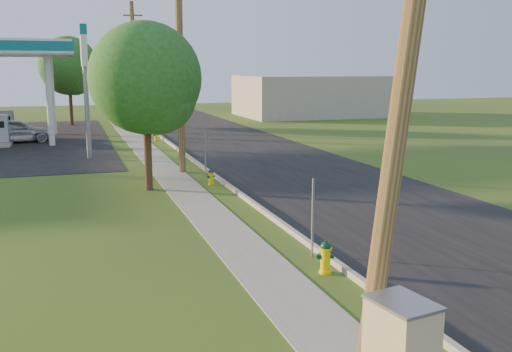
{
  "coord_description": "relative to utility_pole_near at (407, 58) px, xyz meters",
  "views": [
    {
      "loc": [
        -5.37,
        -8.45,
        4.65
      ],
      "look_at": [
        0.0,
        8.0,
        1.4
      ],
      "focal_mm": 40.0,
      "sensor_mm": 36.0,
      "label": 1
    }
  ],
  "objects": [
    {
      "name": "ground_plane",
      "position": [
        0.6,
        1.0,
        -4.8
      ],
      "size": [
        140.0,
        140.0,
        0.0
      ],
      "primitive_type": "plane",
      "color": "#35471D",
      "rests_on": "ground"
    },
    {
      "name": "road",
      "position": [
        5.1,
        11.0,
        -4.79
      ],
      "size": [
        8.0,
        120.0,
        0.02
      ],
      "primitive_type": "cube",
      "color": "black",
      "rests_on": "ground"
    },
    {
      "name": "curb",
      "position": [
        1.1,
        11.0,
        -4.73
      ],
      "size": [
        0.15,
        120.0,
        0.15
      ],
      "primitive_type": "cube",
      "color": "#9A988C",
      "rests_on": "ground"
    },
    {
      "name": "sidewalk",
      "position": [
        -0.65,
        11.0,
        -4.79
      ],
      "size": [
        1.5,
        120.0,
        0.03
      ],
      "primitive_type": "cube",
      "color": "gray",
      "rests_on": "ground"
    },
    {
      "name": "utility_pole_near",
      "position": [
        0.0,
        0.0,
        0.0
      ],
      "size": [
        1.4,
        0.32,
        9.48
      ],
      "color": "brown",
      "rests_on": "ground"
    },
    {
      "name": "utility_pole_mid",
      "position": [
        -0.0,
        18.0,
        0.15
      ],
      "size": [
        1.4,
        0.32,
        9.8
      ],
      "color": "brown",
      "rests_on": "ground"
    },
    {
      "name": "utility_pole_far",
      "position": [
        -0.0,
        36.0,
        0.0
      ],
      "size": [
        1.4,
        0.32,
        9.5
      ],
      "color": "brown",
      "rests_on": "ground"
    },
    {
      "name": "sign_post_near",
      "position": [
        0.85,
        5.2,
        -3.8
      ],
      "size": [
        0.05,
        0.04,
        2.0
      ],
      "primitive_type": "cube",
      "color": "gray",
      "rests_on": "ground"
    },
    {
      "name": "sign_post_mid",
      "position": [
        0.85,
        17.0,
        -3.8
      ],
      "size": [
        0.05,
        0.04,
        2.0
      ],
      "primitive_type": "cube",
      "color": "gray",
      "rests_on": "ground"
    },
    {
      "name": "sign_post_far",
      "position": [
        0.85,
        29.2,
        -3.8
      ],
      "size": [
        0.05,
        0.04,
        2.0
      ],
      "primitive_type": "cube",
      "color": "gray",
      "rests_on": "ground"
    },
    {
      "name": "fuel_pump_ne",
      "position": [
        -8.9,
        31.0,
        -4.08
      ],
      "size": [
        1.2,
        3.2,
        1.9
      ],
      "color": "#9A988C",
      "rests_on": "ground"
    },
    {
      "name": "fuel_pump_se",
      "position": [
        -8.9,
        35.0,
        -4.08
      ],
      "size": [
        1.2,
        3.2,
        1.9
      ],
      "color": "#9A988C",
      "rests_on": "ground"
    },
    {
      "name": "price_pylon",
      "position": [
        -3.9,
        23.5,
        0.63
      ],
      "size": [
        0.34,
        2.04,
        6.85
      ],
      "color": "gray",
      "rests_on": "ground"
    },
    {
      "name": "distant_building",
      "position": [
        18.6,
        46.0,
        -2.8
      ],
      "size": [
        14.0,
        10.0,
        4.0
      ],
      "primitive_type": "cube",
      "color": "gray",
      "rests_on": "ground"
    },
    {
      "name": "tree_verge",
      "position": [
        -1.87,
        14.54,
        -0.65
      ],
      "size": [
        4.26,
        4.26,
        6.45
      ],
      "color": "#3C281A",
      "rests_on": "ground"
    },
    {
      "name": "tree_lot",
      "position": [
        -4.54,
        43.1,
        -0.06
      ],
      "size": [
        4.86,
        4.86,
        7.37
      ],
      "color": "#3C281A",
      "rests_on": "ground"
    },
    {
      "name": "hydrant_near",
      "position": [
        0.65,
        4.0,
        -4.42
      ],
      "size": [
        0.4,
        0.36,
        0.79
      ],
      "color": "#EFD700",
      "rests_on": "ground"
    },
    {
      "name": "hydrant_mid",
      "position": [
        0.56,
        14.79,
        -4.48
      ],
      "size": [
        0.35,
        0.31,
        0.67
      ],
      "color": "yellow",
      "rests_on": "ground"
    },
    {
      "name": "hydrant_far",
      "position": [
        0.57,
        30.16,
        -4.43
      ],
      "size": [
        0.39,
        0.35,
        0.76
      ],
      "color": "#F4B609",
      "rests_on": "ground"
    },
    {
      "name": "car_silver",
      "position": [
        -8.14,
        31.88,
        -4.02
      ],
      "size": [
        4.81,
        2.51,
        1.56
      ],
      "primitive_type": "imported",
      "rotation": [
        0.0,
        0.0,
        1.72
      ],
      "color": "#AFB2B6",
      "rests_on": "ground"
    }
  ]
}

